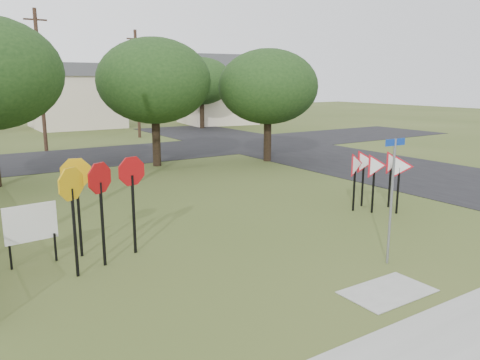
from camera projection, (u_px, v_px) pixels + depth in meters
name	position (u px, v px, depth m)	size (l,w,h in m)	color
ground	(314.00, 258.00, 12.23)	(140.00, 140.00, 0.00)	#37461A
sidewalk	(465.00, 327.00, 8.78)	(30.00, 1.60, 0.02)	gray
street_right	(354.00, 162.00, 26.82)	(8.00, 50.00, 0.02)	black
street_far	(94.00, 157.00, 28.64)	(60.00, 8.00, 0.02)	black
curb_pad	(388.00, 292.00, 10.25)	(2.00, 1.20, 0.02)	gray
street_name_sign	(392.00, 194.00, 11.53)	(0.66, 0.06, 3.18)	gray
stop_sign_cluster	(96.00, 188.00, 11.56)	(2.46, 1.65, 2.65)	black
yield_sign_cluster	(377.00, 167.00, 16.47)	(2.38, 1.83, 2.15)	black
info_board	(31.00, 225.00, 11.55)	(1.26, 0.16, 1.57)	black
far_pole_a	(40.00, 80.00, 29.91)	(1.40, 0.24, 9.00)	#3C281C
far_pole_b	(137.00, 84.00, 37.50)	(1.40, 0.24, 8.50)	#3C281C
house_mid	(75.00, 95.00, 46.54)	(8.40, 8.40, 6.20)	beige
house_right	(217.00, 90.00, 50.60)	(8.30, 8.30, 7.20)	beige
tree_near_mid	(154.00, 81.00, 24.66)	(6.00, 6.00, 6.80)	black
tree_near_right	(268.00, 87.00, 26.28)	(5.60, 5.60, 6.33)	black
tree_far_right	(201.00, 81.00, 45.01)	(6.00, 6.00, 6.80)	black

